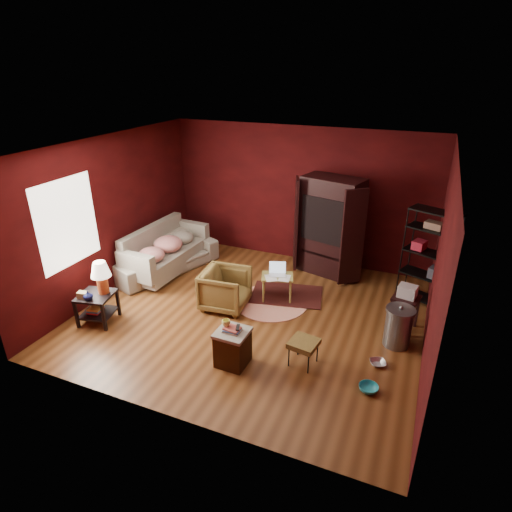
# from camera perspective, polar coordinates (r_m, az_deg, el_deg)

# --- Properties ---
(room) EXTENTS (5.54, 5.04, 2.84)m
(room) POSITION_cam_1_polar(r_m,az_deg,el_deg) (6.71, -1.02, 2.48)
(room) COLOR brown
(room) RESTS_ON ground
(sofa) EXTENTS (1.37, 2.31, 0.87)m
(sofa) POSITION_cam_1_polar(r_m,az_deg,el_deg) (8.83, -12.23, 0.69)
(sofa) COLOR gray
(sofa) RESTS_ON ground
(armchair) EXTENTS (0.77, 0.82, 0.77)m
(armchair) POSITION_cam_1_polar(r_m,az_deg,el_deg) (7.38, -4.11, -4.18)
(armchair) COLOR black
(armchair) RESTS_ON ground
(pet_bowl_steel) EXTENTS (0.23, 0.14, 0.22)m
(pet_bowl_steel) POSITION_cam_1_polar(r_m,az_deg,el_deg) (6.43, 16.02, -12.97)
(pet_bowl_steel) COLOR #BBBCC2
(pet_bowl_steel) RESTS_ON ground
(pet_bowl_turquoise) EXTENTS (0.26, 0.11, 0.26)m
(pet_bowl_turquoise) POSITION_cam_1_polar(r_m,az_deg,el_deg) (5.96, 14.86, -16.05)
(pet_bowl_turquoise) COLOR #28A9BC
(pet_bowl_turquoise) RESTS_ON ground
(vase) EXTENTS (0.15, 0.16, 0.15)m
(vase) POSITION_cam_1_polar(r_m,az_deg,el_deg) (7.23, -21.48, -4.93)
(vase) COLOR #0B103A
(vase) RESTS_ON side_table
(mug) EXTENTS (0.13, 0.11, 0.12)m
(mug) POSITION_cam_1_polar(r_m,az_deg,el_deg) (5.95, -4.02, -8.80)
(mug) COLOR #E5E070
(mug) RESTS_ON hamper
(side_table) EXTENTS (0.63, 0.63, 1.05)m
(side_table) POSITION_cam_1_polar(r_m,az_deg,el_deg) (7.32, -20.24, -3.84)
(side_table) COLOR black
(side_table) RESTS_ON ground
(sofa_cushions) EXTENTS (0.91, 2.07, 0.85)m
(sofa_cushions) POSITION_cam_1_polar(r_m,az_deg,el_deg) (8.83, -12.16, 0.55)
(sofa_cushions) COLOR gray
(sofa_cushions) RESTS_ON sofa
(hamper) EXTENTS (0.45, 0.45, 0.62)m
(hamper) POSITION_cam_1_polar(r_m,az_deg,el_deg) (6.13, -3.13, -11.99)
(hamper) COLOR #3A210D
(hamper) RESTS_ON ground
(footstool) EXTENTS (0.43, 0.43, 0.38)m
(footstool) POSITION_cam_1_polar(r_m,az_deg,el_deg) (6.11, 6.38, -11.62)
(footstool) COLOR black
(footstool) RESTS_ON ground
(rug_round) EXTENTS (1.44, 1.44, 0.01)m
(rug_round) POSITION_cam_1_polar(r_m,az_deg,el_deg) (7.68, 1.99, -6.15)
(rug_round) COLOR white
(rug_round) RESTS_ON ground
(rug_oriental) EXTENTS (1.42, 1.09, 0.01)m
(rug_oriental) POSITION_cam_1_polar(r_m,az_deg,el_deg) (7.91, 4.12, -5.13)
(rug_oriental) COLOR #531916
(rug_oriental) RESTS_ON ground
(laptop_desk) EXTENTS (0.65, 0.56, 0.68)m
(laptop_desk) POSITION_cam_1_polar(r_m,az_deg,el_deg) (7.59, 2.85, -2.96)
(laptop_desk) COLOR tan
(laptop_desk) RESTS_ON ground
(tv_armoire) EXTENTS (1.49, 1.04, 1.95)m
(tv_armoire) POSITION_cam_1_polar(r_m,az_deg,el_deg) (8.47, 9.79, 4.09)
(tv_armoire) COLOR black
(tv_armoire) RESTS_ON ground
(wire_shelving) EXTENTS (0.91, 0.64, 1.71)m
(wire_shelving) POSITION_cam_1_polar(r_m,az_deg,el_deg) (7.85, 22.16, 0.27)
(wire_shelving) COLOR black
(wire_shelving) RESTS_ON ground
(small_stand) EXTENTS (0.45, 0.45, 0.77)m
(small_stand) POSITION_cam_1_polar(r_m,az_deg,el_deg) (7.09, 19.43, -5.16)
(small_stand) COLOR black
(small_stand) RESTS_ON ground
(trash_can) EXTENTS (0.57, 0.57, 0.68)m
(trash_can) POSITION_cam_1_polar(r_m,az_deg,el_deg) (6.80, 18.44, -8.93)
(trash_can) COLOR slate
(trash_can) RESTS_ON ground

